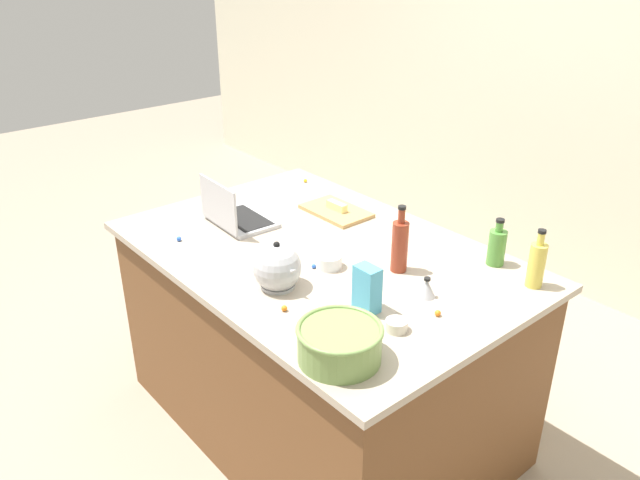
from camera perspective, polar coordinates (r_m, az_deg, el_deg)
The scene contains 24 objects.
ground_plane at distance 3.13m, azimuth 0.00°, elevation -15.84°, with size 12.00×12.00×0.00m, color gray.
wall_back at distance 4.07m, azimuth 23.39°, elevation 12.79°, with size 8.00×0.10×2.60m, color beige.
island_counter at distance 2.85m, azimuth 0.00°, elevation -9.06°, with size 1.71×1.14×0.90m.
laptop at distance 2.86m, azimuth -7.73°, elevation 2.24°, with size 0.32×0.24×0.22m.
mixing_bowl_large at distance 1.95m, azimuth 1.78°, elevation -9.24°, with size 0.27×0.27×0.12m.
bottle_oil at distance 2.45m, azimuth 18.98°, elevation -2.04°, with size 0.06×0.06×0.23m.
bottle_olive at distance 2.57m, azimuth 15.68°, elevation -0.55°, with size 0.07×0.07×0.19m.
bottle_soy at distance 2.44m, azimuth 7.22°, elevation -0.45°, with size 0.06×0.06×0.27m.
kettle at distance 2.32m, azimuth -3.86°, elevation -2.54°, with size 0.21×0.18×0.20m.
cutting_board at distance 2.97m, azimuth 1.46°, elevation 2.63°, with size 0.32×0.20×0.02m, color tan.
butter_stick_left at distance 2.96m, azimuth 1.52°, elevation 3.09°, with size 0.11×0.04×0.04m, color #F4E58C.
ramekin_small at distance 2.12m, azimuth 6.91°, elevation -7.66°, with size 0.07×0.07×0.04m, color beige.
ramekin_medium at distance 2.48m, azimuth 0.80°, elevation -1.92°, with size 0.10×0.10×0.05m, color white.
kitchen_timer at distance 2.31m, azimuth 9.60°, elevation -4.28°, with size 0.07×0.07×0.08m.
candy_bag at distance 2.18m, azimuth 4.27°, elevation -4.42°, with size 0.09×0.06×0.17m, color #4CA5CC.
candy_0 at distance 2.76m, azimuth -12.62°, elevation 0.11°, with size 0.02×0.02×0.02m, color blue.
candy_1 at distance 2.40m, azimuth 4.86°, elevation -3.56°, with size 0.02×0.02×0.02m, color #CC3399.
candy_2 at distance 2.76m, azimuth -6.61°, elevation 0.61°, with size 0.02×0.02×0.02m, color green.
candy_3 at distance 3.11m, azimuth -7.95°, elevation 3.46°, with size 0.02×0.02×0.02m, color yellow.
candy_4 at distance 3.34m, azimuth -1.33°, elevation 5.38°, with size 0.02×0.02×0.02m, color yellow.
candy_5 at distance 2.22m, azimuth 10.59°, elevation -6.51°, with size 0.02×0.02×0.02m, color orange.
candy_6 at distance 2.48m, azimuth -0.58°, elevation -2.37°, with size 0.02×0.02×0.02m, color blue.
candy_7 at distance 2.21m, azimuth -3.24°, elevation -6.18°, with size 0.02×0.02×0.02m, color orange.
candy_8 at distance 2.16m, azimuth -0.10°, elevation -7.09°, with size 0.01×0.01×0.01m, color green.
Camera 1 is at (1.78, -1.51, 2.09)m, focal length 35.44 mm.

